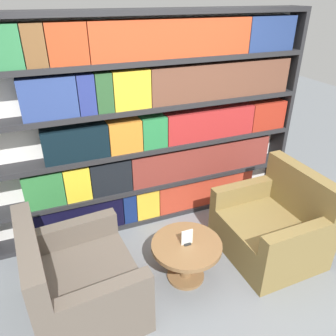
# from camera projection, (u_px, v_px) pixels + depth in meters

# --- Properties ---
(ground_plane) EXTENTS (14.00, 14.00, 0.00)m
(ground_plane) POSITION_uv_depth(u_px,v_px,m) (204.00, 302.00, 2.87)
(ground_plane) COLOR slate
(bookshelf) EXTENTS (3.52, 0.30, 2.27)m
(bookshelf) POSITION_uv_depth(u_px,v_px,m) (155.00, 126.00, 3.49)
(bookshelf) COLOR silver
(bookshelf) RESTS_ON ground_plane
(armchair_left) EXTENTS (0.91, 1.01, 0.89)m
(armchair_left) POSITION_uv_depth(u_px,v_px,m) (79.00, 284.00, 2.67)
(armchair_left) COLOR brown
(armchair_left) RESTS_ON ground_plane
(armchair_right) EXTENTS (0.85, 0.96, 0.89)m
(armchair_right) POSITION_uv_depth(u_px,v_px,m) (272.00, 227.00, 3.32)
(armchair_right) COLOR olive
(armchair_right) RESTS_ON ground_plane
(coffee_table) EXTENTS (0.64, 0.64, 0.40)m
(coffee_table) POSITION_uv_depth(u_px,v_px,m) (186.00, 253.00, 2.99)
(coffee_table) COLOR brown
(coffee_table) RESTS_ON ground_plane
(table_sign) EXTENTS (0.11, 0.06, 0.15)m
(table_sign) POSITION_uv_depth(u_px,v_px,m) (187.00, 238.00, 2.91)
(table_sign) COLOR black
(table_sign) RESTS_ON coffee_table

